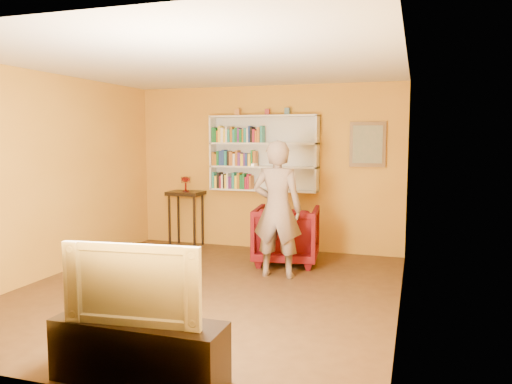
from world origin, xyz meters
TOP-DOWN VIEW (x-y plane):
  - room_shell at (0.00, 0.00)m, footprint 5.30×5.80m
  - bookshelf at (0.00, 2.41)m, footprint 1.80×0.29m
  - books_row_lower at (-0.52, 2.30)m, footprint 0.68×0.19m
  - books_row_middle at (-0.49, 2.30)m, footprint 0.76×0.19m
  - books_row_upper at (-0.42, 2.30)m, footprint 0.88×0.19m
  - ornament_left at (-0.44, 2.35)m, footprint 0.08×0.08m
  - ornament_centre at (0.07, 2.35)m, footprint 0.07×0.07m
  - ornament_right at (0.40, 2.35)m, footprint 0.08×0.08m
  - framed_painting at (1.65, 2.46)m, footprint 0.55×0.05m
  - console_table at (-1.36, 2.25)m, footprint 0.58×0.44m
  - ruby_lustre at (-1.36, 2.25)m, footprint 0.16×0.16m
  - armchair at (0.58, 1.62)m, footprint 1.02×1.05m
  - person at (0.64, 0.88)m, footprint 0.68×0.46m
  - game_remote at (0.40, 0.65)m, footprint 0.04×0.15m
  - tv_cabinet at (0.43, -2.25)m, footprint 1.34×0.40m
  - television at (0.43, -2.25)m, footprint 1.07×0.25m

SIDE VIEW (x-z plane):
  - tv_cabinet at x=0.43m, z-range 0.00..0.48m
  - armchair at x=0.58m, z-range 0.00..0.85m
  - console_table at x=-1.36m, z-range 0.31..1.25m
  - television at x=0.43m, z-range 0.48..1.09m
  - person at x=0.64m, z-range 0.00..1.82m
  - room_shell at x=0.00m, z-range -0.42..2.46m
  - ruby_lustre at x=-1.36m, z-range 1.00..1.25m
  - books_row_lower at x=-0.52m, z-range 1.00..1.27m
  - game_remote at x=0.40m, z-range 1.49..1.52m
  - books_row_middle at x=-0.49m, z-range 1.38..1.64m
  - bookshelf at x=0.00m, z-range 0.98..2.21m
  - framed_painting at x=1.65m, z-range 1.40..2.10m
  - books_row_upper at x=-0.42m, z-range 1.76..2.03m
  - ornament_centre at x=0.07m, z-range 2.21..2.31m
  - ornament_left at x=-0.44m, z-range 2.21..2.32m
  - ornament_right at x=0.40m, z-range 2.21..2.33m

